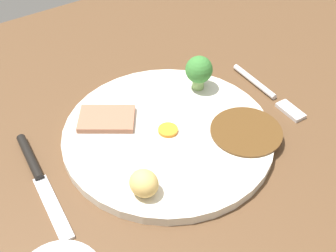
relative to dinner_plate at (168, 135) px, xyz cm
name	(u,v)px	position (x,y,z in cm)	size (l,w,h in cm)	color
dining_table	(142,149)	(3.18, -1.84, -2.50)	(120.00, 84.00, 3.60)	brown
dinner_plate	(168,135)	(0.00, 0.00, 0.00)	(29.03, 29.03, 1.40)	silver
gravy_pool	(246,131)	(-8.86, 6.03, 0.85)	(9.91, 9.91, 0.30)	#563819
meat_slice_main	(107,119)	(5.99, -6.55, 1.10)	(7.75, 5.24, 0.80)	#9E664C
roast_potato_left	(144,183)	(8.20, 7.24, 2.33)	(3.72, 3.38, 3.26)	#D8B260
carrot_coin_front	(168,130)	(0.00, -0.01, 0.93)	(2.73, 2.73, 0.47)	orange
broccoli_floret	(199,71)	(-9.22, -5.59, 3.86)	(4.11, 4.11, 5.41)	#8CB766
fork	(269,93)	(-18.33, 0.54, -0.31)	(2.09, 15.28, 0.90)	silver
knife	(38,174)	(17.69, -3.36, -0.25)	(2.76, 18.56, 1.20)	black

